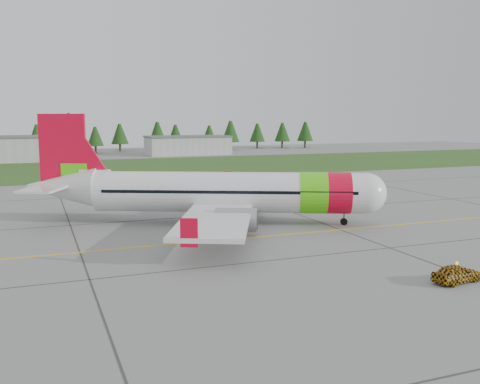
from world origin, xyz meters
name	(u,v)px	position (x,y,z in m)	size (l,w,h in m)	color
ground	(285,259)	(0.00, 0.00, 0.00)	(320.00, 320.00, 0.00)	gray
aircraft	(221,192)	(-0.06, 15.32, 3.32)	(35.90, 34.07, 11.50)	white
follow_me_car	(457,256)	(8.21, -9.63, 1.85)	(1.49, 1.26, 3.70)	orange
grass_strip	(122,168)	(0.00, 82.00, 0.01)	(320.00, 50.00, 0.03)	#30561E
taxi_guideline	(247,238)	(0.00, 8.00, 0.01)	(120.00, 0.25, 0.02)	gold
hangar_east	(188,146)	(25.00, 118.00, 2.60)	(24.00, 12.00, 5.20)	#A8A8A3
treeline	(94,137)	(0.00, 138.00, 5.00)	(160.00, 8.00, 10.00)	#1C3F14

